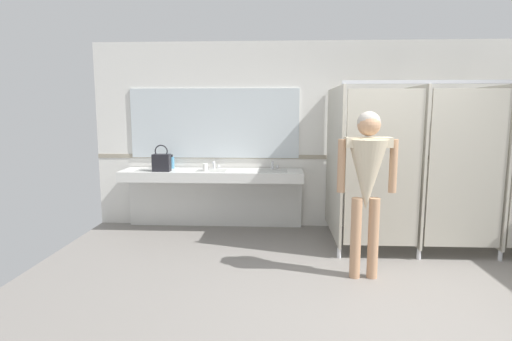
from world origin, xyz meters
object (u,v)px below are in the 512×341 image
Objects in this scene: person_standing at (367,174)px; paper_cup at (205,167)px; soap_dispenser at (172,162)px; handbag at (162,162)px.

person_standing is 2.48m from paper_cup.
person_standing is 3.05m from soap_dispenser.
paper_cup is (-1.92, 1.55, -0.16)m from person_standing.
soap_dispenser is at bearing 154.98° from paper_cup.
person_standing is at bearing -38.86° from paper_cup.
handbag is (-2.53, 1.50, -0.09)m from person_standing.
soap_dispenser is (0.07, 0.30, -0.04)m from handbag.
soap_dispenser is at bearing 77.35° from handbag.
person_standing is 2.94m from handbag.
person_standing is at bearing -36.19° from soap_dispenser.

